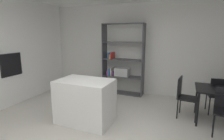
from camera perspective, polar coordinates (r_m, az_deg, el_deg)
The scene contains 8 objects.
ground_plane at distance 3.51m, azimuth -4.30°, elevation -20.81°, with size 9.75×9.75×0.00m, color beige.
back_partition at distance 5.69m, azimuth 8.73°, elevation 6.59°, with size 7.09×0.06×2.80m, color silver.
built_in_oven at distance 5.29m, azimuth -29.54°, elevation 1.51°, with size 0.06×0.58×0.58m.
kitchen_island at distance 3.90m, azimuth -8.51°, elevation -9.84°, with size 1.15×0.76×0.93m, color white.
open_bookshelf at distance 5.61m, azimuth 2.89°, elevation 1.77°, with size 1.29×0.38×2.18m.
dining_table at distance 4.38m, azimuth 31.94°, elevation -6.29°, with size 1.05×0.80×0.75m.
dining_chair_island_side at distance 4.36m, azimuth 22.03°, elevation -7.11°, with size 0.49×0.46×0.92m.
dining_chair_far at distance 4.82m, azimuth 31.12°, elevation -6.33°, with size 0.50×0.47×0.89m.
Camera 1 is at (1.37, -2.64, 1.87)m, focal length 28.62 mm.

